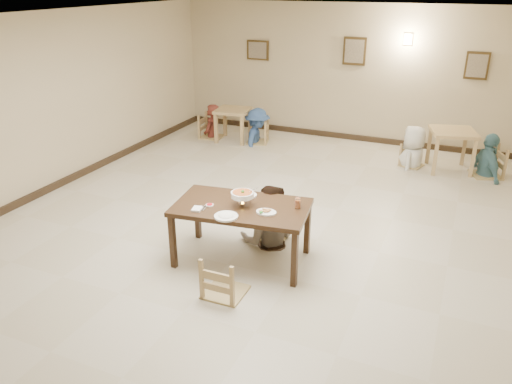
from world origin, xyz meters
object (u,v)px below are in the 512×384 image
at_px(curry_warmer, 242,195).
at_px(bg_table_left, 233,115).
at_px(bg_table_right, 453,137).
at_px(bg_diner_d, 493,134).
at_px(bg_diner_b, 257,109).
at_px(main_table, 242,211).
at_px(bg_chair_lr, 257,121).
at_px(chair_near, 224,257).
at_px(main_diner, 269,186).
at_px(bg_chair_rr, 490,148).
at_px(drink_glass, 298,203).
at_px(chair_far, 272,210).
at_px(bg_chair_rl, 414,145).
at_px(bg_diner_c, 416,126).
at_px(bg_chair_ll, 211,115).
at_px(bg_diner_a, 211,104).

height_order(curry_warmer, bg_table_left, curry_warmer).
xyz_separation_m(bg_table_right, bg_diner_d, (0.69, -0.04, 0.17)).
xyz_separation_m(bg_diner_b, bg_diner_d, (4.82, -0.16, 0.04)).
bearing_deg(main_table, bg_table_left, 109.59).
bearing_deg(bg_chair_lr, chair_near, 5.86).
relative_size(curry_warmer, bg_diner_b, 0.21).
relative_size(main_diner, bg_chair_rr, 1.58).
xyz_separation_m(bg_chair_lr, bg_chair_rr, (4.82, -0.16, 0.05)).
bearing_deg(main_table, drink_glass, 9.35).
distance_m(curry_warmer, bg_table_left, 5.35).
distance_m(main_table, drink_glass, 0.73).
height_order(curry_warmer, drink_glass, curry_warmer).
height_order(chair_far, bg_chair_rl, chair_far).
relative_size(curry_warmer, bg_chair_rr, 0.30).
bearing_deg(chair_far, bg_table_right, 56.47).
distance_m(bg_chair_lr, bg_diner_c, 3.47).
xyz_separation_m(curry_warmer, drink_glass, (0.67, 0.22, -0.09)).
distance_m(main_diner, bg_table_right, 4.61).
height_order(main_table, main_diner, main_diner).
relative_size(chair_near, main_diner, 0.58).
xyz_separation_m(drink_glass, bg_chair_ll, (-3.69, 4.53, -0.34)).
height_order(chair_near, drink_glass, chair_near).
xyz_separation_m(main_table, bg_diner_a, (-3.01, 4.74, 0.07)).
height_order(bg_chair_rr, bg_diner_b, bg_diner_b).
bearing_deg(bg_chair_rl, curry_warmer, 176.88).
distance_m(bg_chair_lr, bg_diner_b, 0.29).
bearing_deg(main_diner, chair_far, -107.11).
distance_m(drink_glass, bg_diner_a, 5.84).
height_order(drink_glass, bg_chair_rr, bg_chair_rr).
height_order(main_table, chair_far, chair_far).
height_order(main_table, bg_diner_c, bg_diner_c).
relative_size(drink_glass, bg_chair_rr, 0.13).
distance_m(bg_table_left, bg_chair_ll, 0.57).
relative_size(chair_near, bg_chair_ll, 0.94).
relative_size(bg_diner_a, bg_diner_d, 0.95).
distance_m(bg_chair_lr, bg_chair_rl, 3.45).
relative_size(bg_table_right, bg_diner_c, 0.60).
xyz_separation_m(main_diner, bg_table_right, (2.13, 4.08, -0.20)).
relative_size(main_diner, bg_chair_lr, 1.73).
relative_size(curry_warmer, drink_glass, 2.28).
xyz_separation_m(chair_near, bg_diner_b, (-2.01, 5.59, 0.29)).
bearing_deg(main_diner, chair_near, 72.85).
height_order(chair_near, bg_chair_rl, chair_near).
relative_size(chair_near, bg_diner_c, 0.61).
bearing_deg(bg_diner_c, bg_diner_d, 98.62).
bearing_deg(bg_chair_rl, bg_chair_ll, 104.24).
bearing_deg(bg_chair_ll, bg_table_left, -95.65).
height_order(bg_chair_ll, bg_diner_b, bg_diner_b).
bearing_deg(curry_warmer, main_diner, 79.43).
bearing_deg(chair_far, drink_glass, -48.80).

